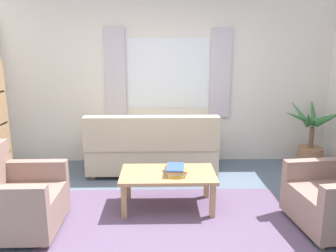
{
  "coord_description": "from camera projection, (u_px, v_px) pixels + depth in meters",
  "views": [
    {
      "loc": [
        -0.12,
        -3.33,
        1.88
      ],
      "look_at": [
        -0.03,
        0.7,
        0.94
      ],
      "focal_mm": 36.93,
      "sensor_mm": 36.0,
      "label": 1
    }
  ],
  "objects": [
    {
      "name": "couch",
      "position": [
        152.0,
        149.0,
        5.16
      ],
      "size": [
        1.9,
        0.82,
        0.92
      ],
      "rotation": [
        0.0,
        0.0,
        3.14
      ],
      "color": "#BCB293",
      "rests_on": "ground_plane"
    },
    {
      "name": "wall_back",
      "position": [
        168.0,
        82.0,
        5.58
      ],
      "size": [
        5.32,
        0.12,
        2.6
      ],
      "primitive_type": "cube",
      "color": "silver",
      "rests_on": "ground_plane"
    },
    {
      "name": "window_with_curtains",
      "position": [
        168.0,
        73.0,
        5.47
      ],
      "size": [
        1.98,
        0.07,
        1.4
      ],
      "color": "white"
    },
    {
      "name": "potted_plant",
      "position": [
        311.0,
        141.0,
        5.35
      ],
      "size": [
        0.94,
        1.07,
        1.1
      ],
      "color": "#9E6B4C",
      "rests_on": "ground_plane"
    },
    {
      "name": "book_stack_on_table",
      "position": [
        175.0,
        170.0,
        3.97
      ],
      "size": [
        0.25,
        0.32,
        0.09
      ],
      "color": "gold",
      "rests_on": "coffee_table"
    },
    {
      "name": "area_rug",
      "position": [
        173.0,
        226.0,
        3.68
      ],
      "size": [
        2.68,
        1.9,
        0.01
      ],
      "primitive_type": "cube",
      "color": "#604C6B",
      "rests_on": "ground_plane"
    },
    {
      "name": "ground_plane",
      "position": [
        173.0,
        227.0,
        3.68
      ],
      "size": [
        6.24,
        6.24,
        0.0
      ],
      "primitive_type": "plane",
      "color": "slate"
    },
    {
      "name": "armchair_left",
      "position": [
        14.0,
        199.0,
        3.52
      ],
      "size": [
        0.83,
        0.85,
        0.88
      ],
      "rotation": [
        0.0,
        0.0,
        1.58
      ],
      "color": "gray",
      "rests_on": "ground_plane"
    },
    {
      "name": "coffee_table",
      "position": [
        168.0,
        177.0,
        4.03
      ],
      "size": [
        1.1,
        0.64,
        0.44
      ],
      "color": "#A87F56",
      "rests_on": "ground_plane"
    }
  ]
}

